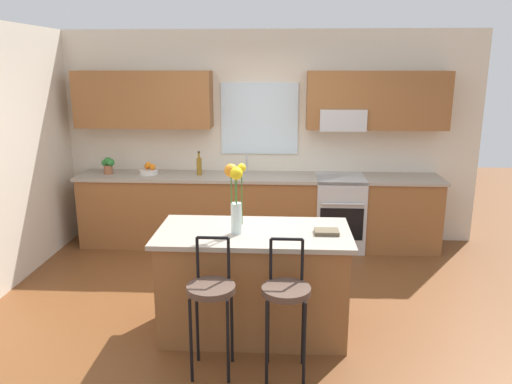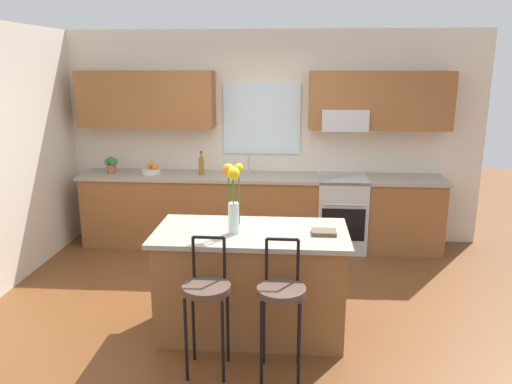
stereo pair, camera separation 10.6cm
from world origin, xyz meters
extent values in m
plane|color=brown|center=(0.00, 0.00, 0.00)|extent=(14.00, 14.00, 0.00)
cube|color=beige|center=(0.00, 2.06, 1.35)|extent=(5.60, 0.12, 2.70)
cube|color=brown|center=(-1.45, 1.83, 1.85)|extent=(1.71, 0.34, 0.70)
cube|color=brown|center=(1.45, 1.83, 1.85)|extent=(1.71, 0.34, 0.70)
cube|color=silver|center=(0.00, 1.99, 1.60)|extent=(0.98, 0.03, 0.90)
cube|color=#B7BABC|center=(1.03, 1.80, 1.62)|extent=(0.56, 0.36, 0.26)
cube|color=brown|center=(0.00, 1.70, 0.44)|extent=(4.50, 0.60, 0.88)
cube|color=#9E9384|center=(0.00, 1.70, 0.90)|extent=(4.56, 0.64, 0.04)
cube|color=#B7BABC|center=(-0.16, 1.70, 0.85)|extent=(0.54, 0.38, 0.11)
cylinder|color=#B7BABC|center=(-0.16, 1.86, 1.03)|extent=(0.02, 0.02, 0.22)
cylinder|color=#B7BABC|center=(-0.16, 1.80, 1.14)|extent=(0.02, 0.12, 0.02)
cube|color=#B7BABC|center=(1.03, 1.68, 0.46)|extent=(0.60, 0.60, 0.92)
cube|color=black|center=(1.03, 1.38, 0.40)|extent=(0.52, 0.02, 0.40)
cylinder|color=#B7BABC|center=(1.03, 1.35, 0.66)|extent=(0.50, 0.02, 0.02)
cube|color=brown|center=(0.07, -0.45, 0.44)|extent=(1.55, 0.75, 0.88)
cube|color=#9E9384|center=(0.07, -0.45, 0.90)|extent=(1.63, 0.83, 0.04)
cylinder|color=black|center=(-0.34, -1.22, 0.33)|extent=(0.02, 0.02, 0.66)
cylinder|color=black|center=(-0.07, -1.22, 0.33)|extent=(0.02, 0.02, 0.66)
cylinder|color=black|center=(-0.34, -0.95, 0.33)|extent=(0.02, 0.02, 0.66)
cylinder|color=black|center=(-0.07, -0.95, 0.33)|extent=(0.02, 0.02, 0.66)
cylinder|color=#4C382D|center=(-0.20, -1.09, 0.69)|extent=(0.36, 0.36, 0.05)
cylinder|color=black|center=(-0.32, -0.95, 0.87)|extent=(0.02, 0.02, 0.32)
cylinder|color=black|center=(-0.09, -0.95, 0.87)|extent=(0.02, 0.02, 0.32)
cylinder|color=black|center=(-0.20, -0.95, 1.03)|extent=(0.23, 0.02, 0.02)
cylinder|color=black|center=(0.21, -1.22, 0.33)|extent=(0.02, 0.02, 0.66)
cylinder|color=black|center=(0.48, -1.22, 0.33)|extent=(0.02, 0.02, 0.66)
cylinder|color=black|center=(0.21, -0.95, 0.33)|extent=(0.02, 0.02, 0.66)
cylinder|color=black|center=(0.48, -0.95, 0.33)|extent=(0.02, 0.02, 0.66)
cylinder|color=#4C382D|center=(0.35, -1.09, 0.69)|extent=(0.36, 0.36, 0.05)
cylinder|color=black|center=(0.23, -0.95, 0.87)|extent=(0.02, 0.02, 0.32)
cylinder|color=black|center=(0.46, -0.95, 0.87)|extent=(0.02, 0.02, 0.32)
cylinder|color=black|center=(0.35, -0.95, 1.03)|extent=(0.23, 0.02, 0.02)
cylinder|color=silver|center=(-0.07, -0.53, 1.05)|extent=(0.09, 0.09, 0.26)
cylinder|color=#3D722D|center=(-0.02, -0.52, 1.24)|extent=(0.01, 0.01, 0.47)
sphere|color=yellow|center=(-0.02, -0.52, 1.47)|extent=(0.07, 0.07, 0.07)
cylinder|color=#3D722D|center=(-0.07, -0.50, 1.21)|extent=(0.01, 0.01, 0.43)
sphere|color=red|center=(-0.07, -0.50, 1.43)|extent=(0.08, 0.08, 0.08)
cylinder|color=#3D722D|center=(-0.10, -0.52, 1.22)|extent=(0.01, 0.01, 0.45)
sphere|color=orange|center=(-0.10, -0.52, 1.45)|extent=(0.11, 0.11, 0.11)
cylinder|color=#3D722D|center=(-0.06, -0.57, 1.22)|extent=(0.01, 0.01, 0.44)
sphere|color=yellow|center=(-0.06, -0.57, 1.44)|extent=(0.10, 0.10, 0.10)
cube|color=brown|center=(0.68, -0.49, 0.94)|extent=(0.20, 0.15, 0.03)
cylinder|color=silver|center=(-1.39, 1.70, 0.95)|extent=(0.24, 0.24, 0.06)
sphere|color=orange|center=(-1.34, 1.70, 1.01)|extent=(0.08, 0.08, 0.08)
sphere|color=orange|center=(-1.42, 1.75, 1.01)|extent=(0.07, 0.07, 0.07)
sphere|color=orange|center=(-1.39, 1.70, 1.04)|extent=(0.07, 0.07, 0.07)
cylinder|color=olive|center=(-0.75, 1.70, 1.03)|extent=(0.06, 0.06, 0.22)
cylinder|color=olive|center=(-0.75, 1.70, 1.17)|extent=(0.03, 0.03, 0.07)
cylinder|color=black|center=(-0.75, 1.70, 1.21)|extent=(0.03, 0.03, 0.02)
cylinder|color=#9E5B3D|center=(-1.92, 1.70, 0.98)|extent=(0.11, 0.11, 0.11)
sphere|color=#2D7A33|center=(-1.92, 1.70, 1.09)|extent=(0.09, 0.09, 0.09)
sphere|color=#2D7A33|center=(-1.96, 1.71, 1.06)|extent=(0.09, 0.09, 0.09)
sphere|color=#2D7A33|center=(-1.88, 1.69, 1.07)|extent=(0.10, 0.10, 0.10)
camera|label=1|loc=(0.32, -4.45, 2.28)|focal=35.21mm
camera|label=2|loc=(0.42, -4.44, 2.28)|focal=35.21mm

